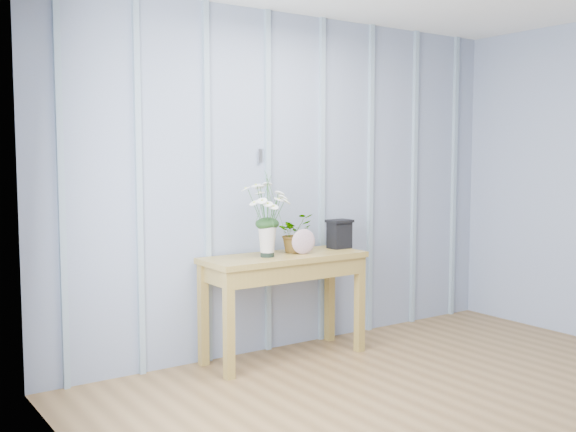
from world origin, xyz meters
TOP-DOWN VIEW (x-y plane):
  - room_shell at (-0.00, 0.92)m, footprint 4.00×4.50m
  - sideboard at (-0.27, 1.99)m, footprint 1.20×0.45m
  - daisy_vase at (-0.42, 1.97)m, footprint 0.42×0.32m
  - spider_plant at (-0.14, 2.05)m, footprint 0.27×0.24m
  - felt_disc_vessel at (-0.14, 1.93)m, footprint 0.19×0.09m
  - carved_box at (0.26, 2.03)m, footprint 0.18×0.14m

SIDE VIEW (x-z plane):
  - sideboard at x=-0.27m, z-range 0.26..1.01m
  - felt_disc_vessel at x=-0.14m, z-range 0.75..0.93m
  - carved_box at x=0.26m, z-range 0.75..0.97m
  - spider_plant at x=-0.14m, z-range 0.75..1.03m
  - daisy_vase at x=-0.42m, z-range 0.83..1.42m
  - room_shell at x=0.00m, z-range 0.74..3.24m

